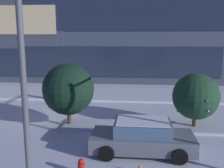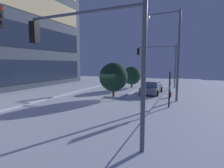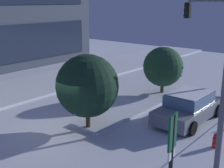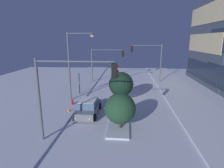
# 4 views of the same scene
# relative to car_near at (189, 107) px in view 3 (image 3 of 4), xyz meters

# --- Properties ---
(ground) EXTENTS (52.00, 52.00, 0.00)m
(ground) POSITION_rel_car_near_xyz_m (-4.78, 3.60, -0.71)
(ground) COLOR silver
(median_strip) EXTENTS (9.00, 1.80, 0.14)m
(median_strip) POSITION_rel_car_near_xyz_m (0.15, 3.17, -0.64)
(median_strip) COLOR silver
(median_strip) RESTS_ON ground
(car_near) EXTENTS (4.59, 2.12, 1.49)m
(car_near) POSITION_rel_car_near_xyz_m (0.00, 0.00, 0.00)
(car_near) COLOR slate
(car_near) RESTS_ON ground
(street_lamp_arched) EXTENTS (0.56, 3.17, 8.08)m
(street_lamp_arched) POSITION_rel_car_near_xyz_m (-3.86, -2.14, 4.54)
(street_lamp_arched) COLOR #565960
(street_lamp_arched) RESTS_ON ground
(fire_hydrant) EXTENTS (0.48, 0.26, 0.75)m
(fire_hydrant) POSITION_rel_car_near_xyz_m (-2.25, -2.29, -0.35)
(fire_hydrant) COLOR red
(fire_hydrant) RESTS_ON ground
(parking_info_sign) EXTENTS (0.55, 0.15, 2.91)m
(parking_info_sign) POSITION_rel_car_near_xyz_m (-6.50, -2.56, 1.15)
(parking_info_sign) COLOR black
(parking_info_sign) RESTS_ON ground
(decorated_tree_median) EXTENTS (2.90, 2.96, 3.59)m
(decorated_tree_median) POSITION_rel_car_near_xyz_m (-4.07, 3.12, 1.43)
(decorated_tree_median) COLOR #473323
(decorated_tree_median) RESTS_ON ground
(decorated_tree_left_of_median) EXTENTS (2.53, 2.58, 3.10)m
(decorated_tree_left_of_median) POSITION_rel_car_near_xyz_m (2.95, 3.30, 1.12)
(decorated_tree_left_of_median) COLOR #473323
(decorated_tree_left_of_median) RESTS_ON ground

